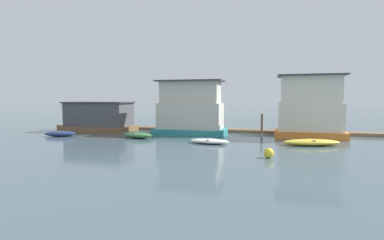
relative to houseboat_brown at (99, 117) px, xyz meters
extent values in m
plane|color=#475B66|center=(10.02, 0.30, -1.44)|extent=(200.00, 200.00, 0.00)
cube|color=brown|center=(10.02, 2.89, -1.29)|extent=(33.80, 1.61, 0.30)
cube|color=brown|center=(0.00, 0.00, -1.15)|extent=(6.99, 3.90, 0.57)
cube|color=#4C4C51|center=(0.00, 0.00, 0.30)|extent=(6.26, 3.18, 2.33)
cube|color=#38383D|center=(0.00, 0.00, 1.52)|extent=(6.56, 3.48, 0.12)
cube|color=teal|center=(9.66, 0.14, -1.17)|extent=(6.60, 3.65, 0.54)
cube|color=beige|center=(9.66, 0.14, 0.29)|extent=(5.87, 2.92, 2.39)
cube|color=beige|center=(9.66, 0.14, 2.49)|extent=(5.39, 2.45, 2.00)
cube|color=#38383D|center=(9.66, 0.14, 3.55)|extent=(6.17, 3.22, 0.12)
cube|color=orange|center=(20.23, 0.46, -1.15)|extent=(5.73, 3.36, 0.58)
cube|color=silver|center=(20.23, 0.46, 0.35)|extent=(5.15, 2.78, 2.41)
cube|color=silver|center=(20.23, 0.46, 2.69)|extent=(4.76, 2.40, 2.27)
cube|color=#38383D|center=(20.23, 0.46, 3.89)|extent=(5.45, 3.08, 0.12)
ellipsoid|color=navy|center=(-1.11, -4.52, -1.20)|extent=(2.90, 1.71, 0.48)
cube|color=#997F60|center=(-1.11, -4.52, -1.03)|extent=(0.38, 0.89, 0.08)
ellipsoid|color=#47844C|center=(6.02, -3.69, -1.17)|extent=(3.25, 2.00, 0.53)
cube|color=#997F60|center=(6.02, -3.69, -0.98)|extent=(0.41, 1.13, 0.08)
ellipsoid|color=white|center=(12.57, -5.27, -1.25)|extent=(3.06, 1.40, 0.38)
cube|color=#997F60|center=(12.57, -5.27, -1.12)|extent=(0.22, 1.04, 0.08)
ellipsoid|color=yellow|center=(19.86, -4.21, -1.21)|extent=(4.27, 2.29, 0.46)
cube|color=#997F60|center=(19.86, -4.21, -1.05)|extent=(0.43, 1.12, 0.08)
cylinder|color=brown|center=(-1.63, 1.84, -0.46)|extent=(0.24, 0.24, 1.96)
cylinder|color=brown|center=(10.73, 1.84, -0.61)|extent=(0.29, 0.29, 1.66)
cylinder|color=brown|center=(16.18, 1.84, -0.48)|extent=(0.22, 0.22, 1.91)
sphere|color=yellow|center=(16.92, -9.66, -1.15)|extent=(0.58, 0.58, 0.58)
camera|label=1|loc=(16.99, -27.07, 1.99)|focal=28.00mm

